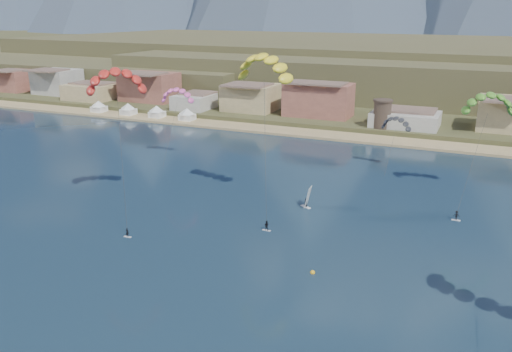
{
  "coord_description": "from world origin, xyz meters",
  "views": [
    {
      "loc": [
        32.83,
        -42.17,
        35.82
      ],
      "look_at": [
        0.0,
        32.0,
        10.0
      ],
      "focal_mm": 36.6,
      "sensor_mm": 36.0,
      "label": 1
    }
  ],
  "objects_px": {
    "windsurfer": "(307,201)",
    "buoy": "(313,272)",
    "kitesurfer_yellow": "(264,64)",
    "watchtower": "(382,114)",
    "kitesurfer_green": "(489,101)",
    "kitesurfer_red": "(116,77)"
  },
  "relations": [
    {
      "from": "watchtower",
      "to": "kitesurfer_yellow",
      "type": "relative_size",
      "value": 0.29
    },
    {
      "from": "kitesurfer_red",
      "to": "kitesurfer_green",
      "type": "height_order",
      "value": "kitesurfer_red"
    },
    {
      "from": "kitesurfer_red",
      "to": "buoy",
      "type": "distance_m",
      "value": 48.3
    },
    {
      "from": "kitesurfer_red",
      "to": "buoy",
      "type": "height_order",
      "value": "kitesurfer_red"
    },
    {
      "from": "windsurfer",
      "to": "buoy",
      "type": "xyz_separation_m",
      "value": [
        9.19,
        -24.6,
        -1.19
      ]
    },
    {
      "from": "kitesurfer_yellow",
      "to": "buoy",
      "type": "height_order",
      "value": "kitesurfer_yellow"
    },
    {
      "from": "buoy",
      "to": "kitesurfer_red",
      "type": "bearing_deg",
      "value": 165.78
    },
    {
      "from": "watchtower",
      "to": "kitesurfer_red",
      "type": "height_order",
      "value": "kitesurfer_red"
    },
    {
      "from": "kitesurfer_yellow",
      "to": "watchtower",
      "type": "bearing_deg",
      "value": 82.75
    },
    {
      "from": "kitesurfer_yellow",
      "to": "windsurfer",
      "type": "relative_size",
      "value": 7.31
    },
    {
      "from": "windsurfer",
      "to": "buoy",
      "type": "relative_size",
      "value": 6.01
    },
    {
      "from": "buoy",
      "to": "kitesurfer_green",
      "type": "bearing_deg",
      "value": 65.29
    },
    {
      "from": "kitesurfer_red",
      "to": "kitesurfer_green",
      "type": "bearing_deg",
      "value": 29.12
    },
    {
      "from": "watchtower",
      "to": "kitesurfer_red",
      "type": "distance_m",
      "value": 89.65
    },
    {
      "from": "kitesurfer_red",
      "to": "windsurfer",
      "type": "bearing_deg",
      "value": 24.81
    },
    {
      "from": "kitesurfer_red",
      "to": "kitesurfer_yellow",
      "type": "relative_size",
      "value": 0.94
    },
    {
      "from": "kitesurfer_green",
      "to": "windsurfer",
      "type": "bearing_deg",
      "value": -146.68
    },
    {
      "from": "kitesurfer_red",
      "to": "windsurfer",
      "type": "distance_m",
      "value": 41.5
    },
    {
      "from": "windsurfer",
      "to": "buoy",
      "type": "bearing_deg",
      "value": -69.52
    },
    {
      "from": "watchtower",
      "to": "windsurfer",
      "type": "bearing_deg",
      "value": -90.81
    },
    {
      "from": "watchtower",
      "to": "buoy",
      "type": "bearing_deg",
      "value": -84.88
    },
    {
      "from": "kitesurfer_yellow",
      "to": "kitesurfer_green",
      "type": "height_order",
      "value": "kitesurfer_yellow"
    }
  ]
}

